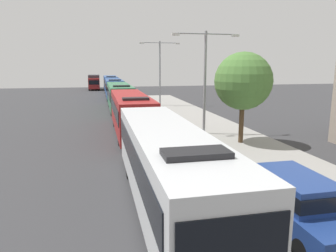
# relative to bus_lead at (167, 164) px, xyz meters

# --- Properties ---
(bus_lead) EXTENTS (2.58, 12.24, 3.21)m
(bus_lead) POSITION_rel_bus_lead_xyz_m (0.00, 0.00, 0.00)
(bus_lead) COLOR silver
(bus_lead) RESTS_ON ground_plane
(bus_second_in_line) EXTENTS (2.58, 11.75, 3.21)m
(bus_second_in_line) POSITION_rel_bus_lead_xyz_m (-0.00, 13.36, -0.00)
(bus_second_in_line) COLOR maroon
(bus_second_in_line) RESTS_ON ground_plane
(bus_middle) EXTENTS (2.58, 12.21, 3.21)m
(bus_middle) POSITION_rel_bus_lead_xyz_m (-0.00, 26.56, -0.00)
(bus_middle) COLOR #33724C
(bus_middle) RESTS_ON ground_plane
(bus_fourth_in_line) EXTENTS (2.58, 11.63, 3.21)m
(bus_fourth_in_line) POSITION_rel_bus_lead_xyz_m (-0.00, 39.85, -0.00)
(bus_fourth_in_line) COLOR #284C8C
(bus_fourth_in_line) RESTS_ON ground_plane
(bus_rear) EXTENTS (2.58, 11.61, 3.21)m
(bus_rear) POSITION_rel_bus_lead_xyz_m (-0.00, 53.49, -0.00)
(bus_rear) COLOR #284C8C
(bus_rear) RESTS_ON ground_plane
(white_suv) EXTENTS (1.86, 5.02, 1.90)m
(white_suv) POSITION_rel_bus_lead_xyz_m (3.70, -2.71, -0.66)
(white_suv) COLOR navy
(white_suv) RESTS_ON ground_plane
(box_truck_oncoming) EXTENTS (2.35, 7.12, 3.15)m
(box_truck_oncoming) POSITION_rel_bus_lead_xyz_m (-3.30, 59.83, 0.01)
(box_truck_oncoming) COLOR maroon
(box_truck_oncoming) RESTS_ON ground_plane
(streetlamp_mid) EXTENTS (5.12, 0.28, 7.63)m
(streetlamp_mid) POSITION_rel_bus_lead_xyz_m (5.40, 11.48, 3.12)
(streetlamp_mid) COLOR gray
(streetlamp_mid) RESTS_ON sidewalk
(streetlamp_far) EXTENTS (5.19, 0.28, 8.14)m
(streetlamp_far) POSITION_rel_bus_lead_xyz_m (5.40, 29.22, 3.40)
(streetlamp_far) COLOR gray
(streetlamp_far) RESTS_ON sidewalk
(roadside_tree) EXTENTS (3.82, 3.82, 6.07)m
(roadside_tree) POSITION_rel_bus_lead_xyz_m (6.95, 8.28, 2.60)
(roadside_tree) COLOR #4C3823
(roadside_tree) RESTS_ON sidewalk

